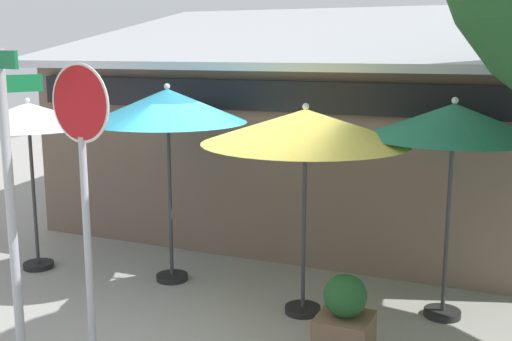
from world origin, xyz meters
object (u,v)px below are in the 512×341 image
object	(u,v)px
patio_umbrella_ivory_left	(28,117)
sidewalk_planter	(345,322)
street_sign_post	(9,187)
patio_umbrella_teal_center	(168,107)
patio_umbrella_mustard_right	(305,128)
patio_umbrella_forest_green_far_right	(454,123)
stop_sign	(83,167)

from	to	relation	value
patio_umbrella_ivory_left	sidewalk_planter	xyz separation A→B (m)	(4.91, -0.93, -1.83)
street_sign_post	patio_umbrella_teal_center	xyz separation A→B (m)	(-0.00, 2.86, 0.51)
street_sign_post	sidewalk_planter	world-z (taller)	street_sign_post
patio_umbrella_ivory_left	patio_umbrella_mustard_right	world-z (taller)	patio_umbrella_mustard_right
patio_umbrella_teal_center	patio_umbrella_ivory_left	bearing A→B (deg)	-170.28
street_sign_post	patio_umbrella_ivory_left	xyz separation A→B (m)	(-2.08, 2.50, 0.33)
patio_umbrella_teal_center	street_sign_post	bearing A→B (deg)	-90.00
patio_umbrella_teal_center	patio_umbrella_forest_green_far_right	size ratio (longest dim) A/B	1.03
patio_umbrella_ivory_left	patio_umbrella_forest_green_far_right	bearing A→B (deg)	6.01
sidewalk_planter	street_sign_post	bearing A→B (deg)	-151.09
stop_sign	sidewalk_planter	xyz separation A→B (m)	(2.18, 1.30, -1.69)
street_sign_post	patio_umbrella_mustard_right	xyz separation A→B (m)	(2.05, 2.53, 0.37)
patio_umbrella_teal_center	patio_umbrella_forest_green_far_right	xyz separation A→B (m)	(3.64, 0.25, -0.07)
street_sign_post	sidewalk_planter	bearing A→B (deg)	28.91
street_sign_post	patio_umbrella_ivory_left	size ratio (longest dim) A/B	1.27
patio_umbrella_mustard_right	sidewalk_planter	size ratio (longest dim) A/B	2.75
street_sign_post	stop_sign	size ratio (longest dim) A/B	1.04
street_sign_post	sidewalk_planter	size ratio (longest dim) A/B	3.42
stop_sign	patio_umbrella_teal_center	size ratio (longest dim) A/B	1.12
patio_umbrella_teal_center	stop_sign	bearing A→B (deg)	-75.67
street_sign_post	patio_umbrella_ivory_left	distance (m)	3.27
stop_sign	patio_umbrella_forest_green_far_right	distance (m)	4.12
patio_umbrella_forest_green_far_right	stop_sign	bearing A→B (deg)	-136.37
patio_umbrella_forest_green_far_right	sidewalk_planter	distance (m)	2.60
stop_sign	sidewalk_planter	bearing A→B (deg)	30.92
patio_umbrella_ivory_left	patio_umbrella_teal_center	distance (m)	2.11
patio_umbrella_teal_center	sidewalk_planter	distance (m)	3.71
patio_umbrella_teal_center	sidewalk_planter	bearing A→B (deg)	-24.44
stop_sign	sidewalk_planter	size ratio (longest dim) A/B	3.28
street_sign_post	patio_umbrella_forest_green_far_right	size ratio (longest dim) A/B	1.21
stop_sign	patio_umbrella_mustard_right	size ratio (longest dim) A/B	1.19
patio_umbrella_ivory_left	patio_umbrella_mustard_right	xyz separation A→B (m)	(4.13, 0.03, 0.04)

